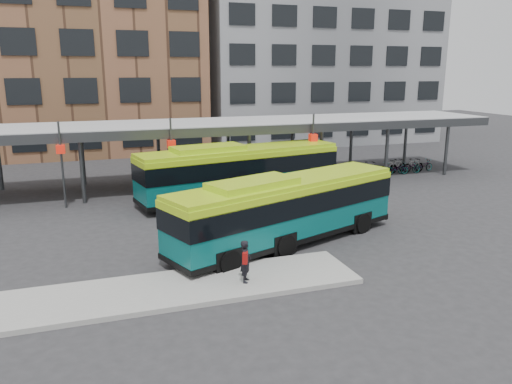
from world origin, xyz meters
The scene contains 9 objects.
ground centered at (0.00, 0.00, 0.00)m, with size 120.00×120.00×0.00m, color #28282B.
boarding_island centered at (-5.50, -3.00, 0.09)m, with size 14.00×3.00×0.18m, color gray.
canopy centered at (-0.06, 12.87, 3.91)m, with size 40.00×6.53×4.80m.
building_brick centered at (-10.00, 32.00, 11.00)m, with size 26.00×14.00×22.00m, color brown.
building_grey centered at (16.00, 32.00, 10.00)m, with size 24.00×14.00×20.00m, color slate.
bus_front centered at (0.43, 0.35, 1.63)m, with size 11.49×6.26×3.13m.
bus_rear centered at (0.73, 8.41, 1.74)m, with size 12.42×4.83×3.35m.
pedestrian centered at (-2.58, -3.38, 0.96)m, with size 0.57×0.66×1.53m.
bike_rack centered at (13.70, 11.93, 0.48)m, with size 7.20×1.57×1.06m.
Camera 1 is at (-7.44, -19.05, 7.49)m, focal length 35.00 mm.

